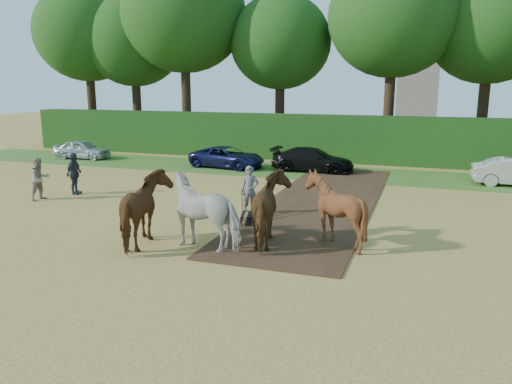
{
  "coord_description": "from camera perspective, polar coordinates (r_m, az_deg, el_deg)",
  "views": [
    {
      "loc": [
        5.66,
        -13.85,
        5.06
      ],
      "look_at": [
        0.23,
        1.89,
        1.4
      ],
      "focal_mm": 35.0,
      "sensor_mm": 36.0,
      "label": 1
    }
  ],
  "objects": [
    {
      "name": "spectator_far",
      "position": [
        24.42,
        -20.06,
        1.98
      ],
      "size": [
        0.64,
        1.19,
        1.93
      ],
      "primitive_type": "imported",
      "rotation": [
        0.0,
        0.0,
        1.73
      ],
      "color": "#262A32",
      "rests_on": "ground"
    },
    {
      "name": "spectator_near",
      "position": [
        23.82,
        -23.47,
        1.4
      ],
      "size": [
        0.92,
        1.07,
        1.88
      ],
      "primitive_type": "imported",
      "rotation": [
        0.0,
        0.0,
        1.31
      ],
      "color": "#C2AF98",
      "rests_on": "ground"
    },
    {
      "name": "treeline",
      "position": [
        36.5,
        7.71,
        18.44
      ],
      "size": [
        48.7,
        10.6,
        14.21
      ],
      "color": "#382616",
      "rests_on": "ground"
    },
    {
      "name": "plough_team",
      "position": [
        15.77,
        -1.7,
        -1.98
      ],
      "size": [
        7.73,
        6.38,
        2.31
      ],
      "color": "brown",
      "rests_on": "ground"
    },
    {
      "name": "grass_verge",
      "position": [
        28.86,
        7.44,
        2.22
      ],
      "size": [
        50.0,
        5.0,
        0.03
      ],
      "primitive_type": "cube",
      "color": "#38601E",
      "rests_on": "ground"
    },
    {
      "name": "hedgerow",
      "position": [
        33.03,
        9.11,
        6.05
      ],
      "size": [
        46.0,
        1.6,
        3.0
      ],
      "primitive_type": "cube",
      "color": "#14380F",
      "rests_on": "ground"
    },
    {
      "name": "church",
      "position": [
        69.41,
        18.55,
        18.97
      ],
      "size": [
        5.2,
        5.2,
        27.0
      ],
      "color": "slate",
      "rests_on": "ground"
    },
    {
      "name": "parked_cars",
      "position": [
        28.18,
        12.94,
        3.15
      ],
      "size": [
        36.23,
        3.0,
        1.46
      ],
      "color": "silver",
      "rests_on": "ground"
    },
    {
      "name": "earth_strip",
      "position": [
        21.85,
        7.55,
        -1.04
      ],
      "size": [
        4.5,
        17.0,
        0.05
      ],
      "primitive_type": "cube",
      "color": "#472D1C",
      "rests_on": "ground"
    },
    {
      "name": "ground",
      "position": [
        15.8,
        -3.04,
        -6.31
      ],
      "size": [
        120.0,
        120.0,
        0.0
      ],
      "primitive_type": "plane",
      "color": "gold",
      "rests_on": "ground"
    }
  ]
}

